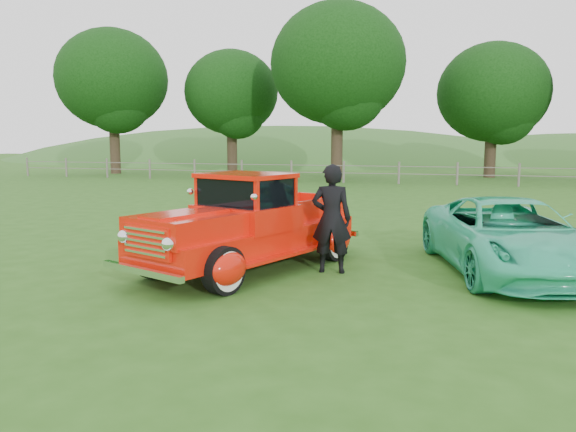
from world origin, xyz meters
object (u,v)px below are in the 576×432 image
(tree_near_east, at_px, (493,93))
(teal_sedan, at_px, (509,236))
(red_pickup, at_px, (249,227))
(man, at_px, (331,219))
(tree_far_west, at_px, (112,79))
(tree_mid_west, at_px, (231,93))
(tree_near_west, at_px, (338,64))

(tree_near_east, xyz_separation_m, teal_sedan, (-1.25, -26.98, -4.58))
(red_pickup, xyz_separation_m, man, (1.50, 0.20, 0.18))
(tree_near_east, bearing_deg, man, -98.83)
(tree_far_west, bearing_deg, tree_near_east, 6.84)
(teal_sedan, xyz_separation_m, man, (-3.07, -0.84, 0.31))
(tree_far_west, distance_m, man, 32.77)
(tree_near_east, height_order, man, tree_near_east)
(tree_mid_west, bearing_deg, tree_near_west, -20.56)
(tree_mid_west, height_order, tree_near_east, tree_mid_west)
(tree_near_west, relative_size, red_pickup, 1.97)
(teal_sedan, distance_m, man, 3.20)
(tree_mid_west, height_order, tree_near_west, tree_near_west)
(tree_far_west, xyz_separation_m, red_pickup, (19.18, -25.02, -5.69))
(tree_far_west, bearing_deg, teal_sedan, -45.28)
(red_pickup, bearing_deg, tree_mid_west, 133.80)
(tree_far_west, xyz_separation_m, tree_mid_west, (8.00, 2.00, -0.94))
(tree_mid_west, height_order, man, tree_mid_west)
(tree_mid_west, xyz_separation_m, teal_sedan, (15.75, -25.98, -4.88))
(tree_near_east, xyz_separation_m, red_pickup, (-5.82, -28.02, -4.45))
(tree_far_west, bearing_deg, tree_mid_west, 14.04)
(man, bearing_deg, tree_near_east, -105.79)
(tree_near_west, distance_m, man, 24.96)
(tree_mid_west, distance_m, tree_near_west, 8.63)
(tree_far_west, distance_m, red_pickup, 32.03)
(teal_sedan, bearing_deg, tree_mid_west, 106.20)
(tree_near_west, distance_m, tree_near_east, 9.97)
(tree_near_west, xyz_separation_m, teal_sedan, (7.75, -22.98, -6.13))
(teal_sedan, height_order, man, man)
(man, bearing_deg, tree_near_west, -85.85)
(tree_mid_west, relative_size, tree_near_west, 0.81)
(tree_far_west, bearing_deg, man, -50.20)
(tree_near_west, height_order, tree_near_east, tree_near_west)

